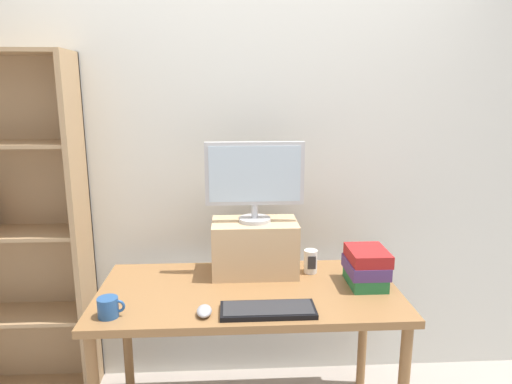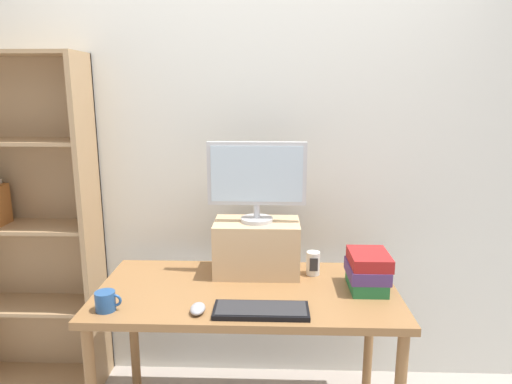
# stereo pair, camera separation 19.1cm
# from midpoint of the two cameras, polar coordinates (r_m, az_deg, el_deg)

# --- Properties ---
(back_wall) EXTENTS (7.00, 0.08, 2.60)m
(back_wall) POSITION_cam_midpoint_polar(r_m,az_deg,el_deg) (2.58, -3.57, 3.98)
(back_wall) COLOR silver
(back_wall) RESTS_ON ground_plane
(desk) EXTENTS (1.43, 0.70, 0.76)m
(desk) POSITION_cam_midpoint_polar(r_m,az_deg,el_deg) (2.26, -3.41, -13.93)
(desk) COLOR olive
(desk) RESTS_ON ground_plane
(bookshelf_unit) EXTENTS (0.77, 0.28, 1.88)m
(bookshelf_unit) POSITION_cam_midpoint_polar(r_m,az_deg,el_deg) (2.82, -30.39, -4.16)
(bookshelf_unit) COLOR tan
(bookshelf_unit) RESTS_ON ground_plane
(riser_box) EXTENTS (0.43, 0.26, 0.28)m
(riser_box) POSITION_cam_midpoint_polar(r_m,az_deg,el_deg) (2.36, -2.50, -6.95)
(riser_box) COLOR tan
(riser_box) RESTS_ON desk
(computer_monitor) EXTENTS (0.49, 0.16, 0.41)m
(computer_monitor) POSITION_cam_midpoint_polar(r_m,az_deg,el_deg) (2.26, -2.59, 1.78)
(computer_monitor) COLOR #B7B7BA
(computer_monitor) RESTS_ON riser_box
(keyboard) EXTENTS (0.41, 0.16, 0.02)m
(keyboard) POSITION_cam_midpoint_polar(r_m,az_deg,el_deg) (2.00, -1.31, -14.58)
(keyboard) COLOR black
(keyboard) RESTS_ON desk
(computer_mouse) EXTENTS (0.06, 0.10, 0.04)m
(computer_mouse) POSITION_cam_midpoint_polar(r_m,az_deg,el_deg) (2.01, -9.30, -14.53)
(computer_mouse) COLOR #99999E
(computer_mouse) RESTS_ON desk
(book_stack) EXTENTS (0.19, 0.24, 0.18)m
(book_stack) POSITION_cam_midpoint_polar(r_m,az_deg,el_deg) (2.28, 11.27, -9.18)
(book_stack) COLOR #236B38
(book_stack) RESTS_ON desk
(coffee_mug) EXTENTS (0.11, 0.09, 0.08)m
(coffee_mug) POSITION_cam_midpoint_polar(r_m,az_deg,el_deg) (2.08, -20.56, -13.40)
(coffee_mug) COLOR #234C84
(coffee_mug) RESTS_ON desk
(desk_speaker) EXTENTS (0.07, 0.07, 0.12)m
(desk_speaker) POSITION_cam_midpoint_polar(r_m,az_deg,el_deg) (2.39, 4.55, -8.68)
(desk_speaker) COLOR silver
(desk_speaker) RESTS_ON desk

